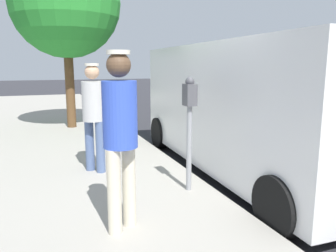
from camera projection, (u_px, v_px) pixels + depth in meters
ground_plane at (261, 183)px, 5.22m from camera, size 80.00×80.00×0.00m
sidewalk_slab at (17, 213)px, 3.98m from camera, size 5.00×32.00×0.15m
parking_meter_near at (189, 115)px, 4.34m from camera, size 0.14×0.18×1.52m
pedestrian_in_blue at (120, 130)px, 3.26m from camera, size 0.34×0.34×1.81m
pedestrian_in_gray at (94, 111)px, 5.15m from camera, size 0.34×0.34×1.70m
parked_van at (251, 105)px, 5.59m from camera, size 2.26×5.26×2.15m
street_tree at (66, 3)px, 8.53m from camera, size 2.80×2.80×4.64m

